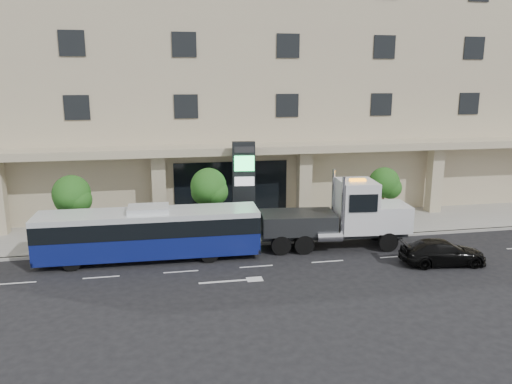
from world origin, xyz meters
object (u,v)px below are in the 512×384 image
black_sedan (443,252)px  signage_pylon (244,186)px  tow_truck (341,217)px  city_bus (149,232)px

black_sedan → signage_pylon: 12.59m
black_sedan → tow_truck: bearing=56.3°
signage_pylon → tow_truck: bearing=-31.9°
tow_truck → black_sedan: bearing=-35.0°
city_bus → black_sedan: (15.56, -3.71, -0.89)m
city_bus → black_sedan: size_ratio=2.64×
signage_pylon → black_sedan: bearing=-33.2°
city_bus → signage_pylon: 7.36m
tow_truck → black_sedan: 5.92m
tow_truck → signage_pylon: 6.67m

